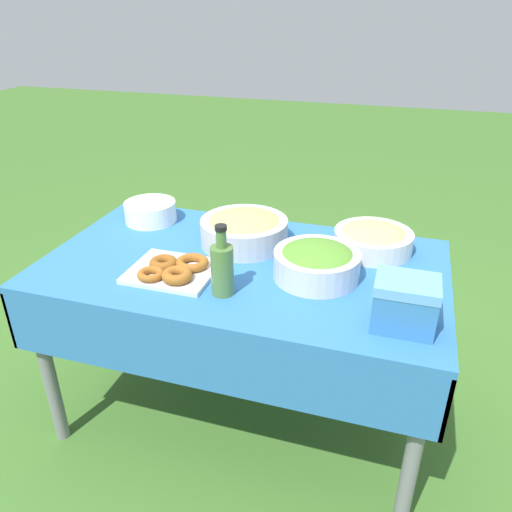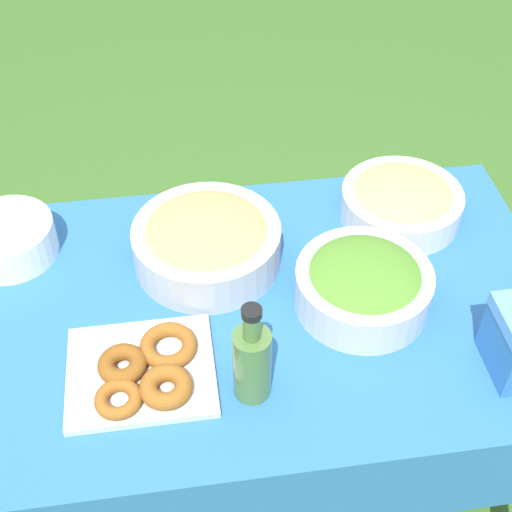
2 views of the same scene
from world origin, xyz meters
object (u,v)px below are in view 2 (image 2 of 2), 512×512
at_px(pasta_bowl, 402,201).
at_px(plate_stack, 8,239).
at_px(donut_platter, 145,371).
at_px(olive_oil_bottle, 252,361).
at_px(salad_bowl, 363,284).
at_px(bread_bowl, 207,241).

height_order(pasta_bowl, plate_stack, pasta_bowl).
distance_m(donut_platter, olive_oil_bottle, 0.22).
bearing_deg(plate_stack, salad_bowl, -19.30).
bearing_deg(bread_bowl, salad_bowl, -29.25).
height_order(salad_bowl, pasta_bowl, salad_bowl).
bearing_deg(bread_bowl, plate_stack, 168.56).
distance_m(salad_bowl, olive_oil_bottle, 0.32).
relative_size(olive_oil_bottle, bread_bowl, 0.71).
relative_size(donut_platter, plate_stack, 1.35).
height_order(donut_platter, olive_oil_bottle, olive_oil_bottle).
height_order(pasta_bowl, donut_platter, pasta_bowl).
xyz_separation_m(donut_platter, plate_stack, (-0.29, 0.39, 0.02)).
relative_size(salad_bowl, bread_bowl, 0.87).
bearing_deg(olive_oil_bottle, plate_stack, 137.39).
relative_size(pasta_bowl, plate_stack, 1.35).
height_order(salad_bowl, donut_platter, salad_bowl).
bearing_deg(pasta_bowl, salad_bowl, -121.74).
relative_size(donut_platter, olive_oil_bottle, 1.22).
relative_size(plate_stack, bread_bowl, 0.64).
height_order(plate_stack, bread_bowl, bread_bowl).
bearing_deg(olive_oil_bottle, donut_platter, 163.49).
xyz_separation_m(pasta_bowl, bread_bowl, (-0.47, -0.08, 0.01)).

